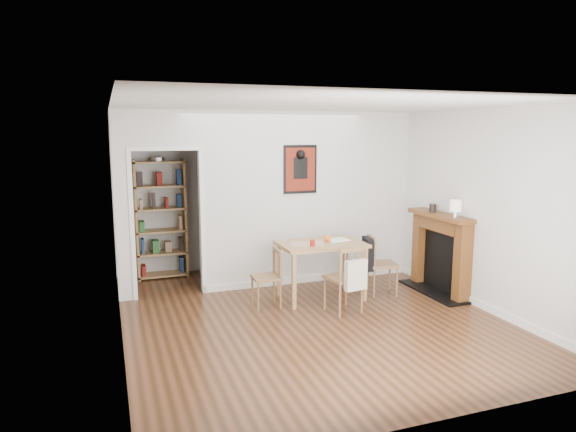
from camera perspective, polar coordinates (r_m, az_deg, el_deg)
name	(u,v)px	position (r m, az deg, el deg)	size (l,w,h in m)	color
ground	(308,315)	(6.65, 2.22, -10.93)	(5.20, 5.20, 0.00)	brown
room_shell	(281,200)	(7.60, -0.79, 1.75)	(5.20, 5.20, 5.20)	silver
dining_table	(321,250)	(7.10, 3.74, -3.74)	(1.16, 0.74, 0.79)	#A67A4D
chair_left	(266,278)	(6.84, -2.44, -6.89)	(0.40, 0.40, 0.78)	olive
chair_right	(381,264)	(7.45, 10.30, -5.27)	(0.56, 0.51, 0.85)	olive
chair_front	(344,278)	(6.66, 6.24, -6.89)	(0.51, 0.56, 0.88)	olive
bookshelf	(161,220)	(8.34, -13.94, -0.43)	(0.79, 0.32, 1.88)	#A67A4D
fireplace	(441,250)	(7.71, 16.63, -3.69)	(0.45, 1.25, 1.16)	brown
red_glass	(312,243)	(6.86, 2.74, -3.02)	(0.07, 0.07, 0.09)	#9B170E
orange_fruit	(328,238)	(7.17, 4.44, -2.49)	(0.09, 0.09, 0.09)	#FC640D
placemat	(307,244)	(7.01, 2.12, -3.08)	(0.44, 0.33, 0.00)	beige
notebook	(337,240)	(7.25, 5.50, -2.66)	(0.30, 0.22, 0.01)	white
mantel_lamp	(456,207)	(7.22, 18.13, 0.98)	(0.16, 0.16, 0.24)	silver
ceramic_jar_a	(433,208)	(7.65, 15.78, 0.86)	(0.10, 0.10, 0.12)	black
ceramic_jar_b	(432,207)	(7.82, 15.69, 0.95)	(0.08, 0.08, 0.10)	black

